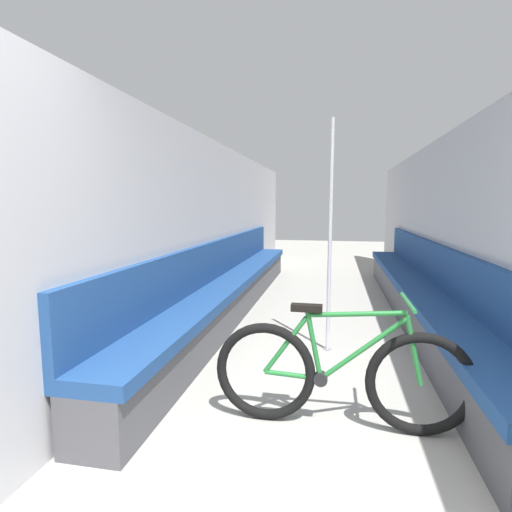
% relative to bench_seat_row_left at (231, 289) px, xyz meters
% --- Properties ---
extents(wall_left, '(0.10, 11.08, 2.27)m').
position_rel_bench_seat_row_left_xyz_m(wall_left, '(-0.26, -0.09, 0.81)').
color(wall_left, '#B2B2B7').
rests_on(wall_left, ground).
extents(wall_right, '(0.10, 11.08, 2.27)m').
position_rel_bench_seat_row_left_xyz_m(wall_right, '(2.64, -0.09, 0.81)').
color(wall_right, '#B2B2B7').
rests_on(wall_right, ground).
extents(bench_seat_row_left, '(0.48, 6.53, 0.97)m').
position_rel_bench_seat_row_left_xyz_m(bench_seat_row_left, '(0.00, 0.00, 0.00)').
color(bench_seat_row_left, '#4C4C51').
rests_on(bench_seat_row_left, ground).
extents(bench_seat_row_right, '(0.48, 6.53, 0.97)m').
position_rel_bench_seat_row_left_xyz_m(bench_seat_row_right, '(2.38, 0.00, 0.00)').
color(bench_seat_row_right, '#4C4C51').
rests_on(bench_seat_row_right, ground).
extents(bicycle, '(1.65, 0.46, 0.87)m').
position_rel_bench_seat_row_left_xyz_m(bicycle, '(1.40, -2.58, 0.03)').
color(bicycle, black).
rests_on(bicycle, ground).
extents(grab_pole_near, '(0.08, 0.08, 2.25)m').
position_rel_bench_seat_row_left_xyz_m(grab_pole_near, '(1.30, -1.18, 0.78)').
color(grab_pole_near, gray).
rests_on(grab_pole_near, ground).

